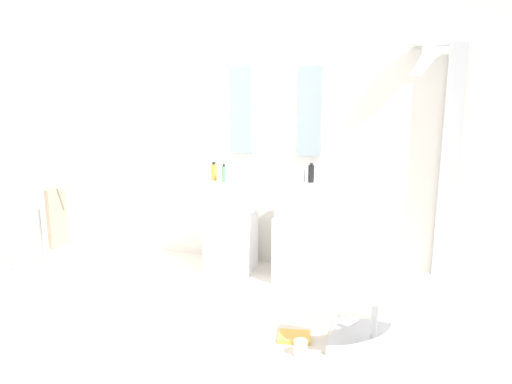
{
  "coord_description": "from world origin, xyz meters",
  "views": [
    {
      "loc": [
        1.28,
        -2.98,
        1.8
      ],
      "look_at": [
        0.15,
        0.55,
        0.95
      ],
      "focal_mm": 36.04,
      "sensor_mm": 36.0,
      "label": 1
    }
  ],
  "objects_px": {
    "lounge_chair": "(375,297)",
    "coffee_mug": "(300,348)",
    "soap_bottle_green": "(224,174)",
    "towel_rack": "(54,219)",
    "shower_column": "(447,163)",
    "soap_bottle_black": "(311,174)",
    "soap_bottle_amber": "(214,172)",
    "pedestal_sink_left": "(231,223)",
    "magazine_ochre": "(294,337)",
    "pedestal_sink_right": "(300,229)"
  },
  "relations": [
    {
      "from": "lounge_chair",
      "to": "soap_bottle_black",
      "type": "relative_size",
      "value": 6.27
    },
    {
      "from": "pedestal_sink_left",
      "to": "coffee_mug",
      "type": "distance_m",
      "value": 1.64
    },
    {
      "from": "towel_rack",
      "to": "coffee_mug",
      "type": "relative_size",
      "value": 9.46
    },
    {
      "from": "shower_column",
      "to": "soap_bottle_black",
      "type": "height_order",
      "value": "shower_column"
    },
    {
      "from": "lounge_chair",
      "to": "soap_bottle_green",
      "type": "bearing_deg",
      "value": 148.62
    },
    {
      "from": "soap_bottle_amber",
      "to": "soap_bottle_green",
      "type": "height_order",
      "value": "soap_bottle_amber"
    },
    {
      "from": "towel_rack",
      "to": "magazine_ochre",
      "type": "distance_m",
      "value": 2.2
    },
    {
      "from": "lounge_chair",
      "to": "soap_bottle_green",
      "type": "xyz_separation_m",
      "value": [
        -1.41,
        0.86,
        0.6
      ]
    },
    {
      "from": "soap_bottle_green",
      "to": "coffee_mug",
      "type": "bearing_deg",
      "value": -49.92
    },
    {
      "from": "soap_bottle_black",
      "to": "soap_bottle_amber",
      "type": "bearing_deg",
      "value": -168.61
    },
    {
      "from": "magazine_ochre",
      "to": "soap_bottle_amber",
      "type": "height_order",
      "value": "soap_bottle_amber"
    },
    {
      "from": "shower_column",
      "to": "magazine_ochre",
      "type": "relative_size",
      "value": 9.2
    },
    {
      "from": "pedestal_sink_left",
      "to": "pedestal_sink_right",
      "type": "distance_m",
      "value": 0.65
    },
    {
      "from": "lounge_chair",
      "to": "magazine_ochre",
      "type": "distance_m",
      "value": 0.63
    },
    {
      "from": "soap_bottle_amber",
      "to": "coffee_mug",
      "type": "bearing_deg",
      "value": -48.0
    },
    {
      "from": "pedestal_sink_left",
      "to": "soap_bottle_amber",
      "type": "xyz_separation_m",
      "value": [
        -0.13,
        -0.07,
        0.48
      ]
    },
    {
      "from": "towel_rack",
      "to": "coffee_mug",
      "type": "height_order",
      "value": "towel_rack"
    },
    {
      "from": "pedestal_sink_left",
      "to": "coffee_mug",
      "type": "bearing_deg",
      "value": -53.2
    },
    {
      "from": "towel_rack",
      "to": "magazine_ochre",
      "type": "height_order",
      "value": "towel_rack"
    },
    {
      "from": "shower_column",
      "to": "towel_rack",
      "type": "relative_size",
      "value": 2.16
    },
    {
      "from": "towel_rack",
      "to": "pedestal_sink_right",
      "type": "bearing_deg",
      "value": 24.54
    },
    {
      "from": "soap_bottle_green",
      "to": "towel_rack",
      "type": "bearing_deg",
      "value": -149.09
    },
    {
      "from": "towel_rack",
      "to": "coffee_mug",
      "type": "bearing_deg",
      "value": -10.7
    },
    {
      "from": "pedestal_sink_left",
      "to": "soap_bottle_black",
      "type": "xyz_separation_m",
      "value": [
        0.72,
        0.1,
        0.49
      ]
    },
    {
      "from": "lounge_chair",
      "to": "magazine_ochre",
      "type": "bearing_deg",
      "value": -169.21
    },
    {
      "from": "soap_bottle_black",
      "to": "soap_bottle_green",
      "type": "relative_size",
      "value": 1.06
    },
    {
      "from": "pedestal_sink_right",
      "to": "towel_rack",
      "type": "relative_size",
      "value": 1.03
    },
    {
      "from": "lounge_chair",
      "to": "soap_bottle_green",
      "type": "distance_m",
      "value": 1.75
    },
    {
      "from": "soap_bottle_black",
      "to": "soap_bottle_green",
      "type": "height_order",
      "value": "soap_bottle_black"
    },
    {
      "from": "pedestal_sink_left",
      "to": "soap_bottle_amber",
      "type": "distance_m",
      "value": 0.51
    },
    {
      "from": "pedestal_sink_left",
      "to": "pedestal_sink_right",
      "type": "height_order",
      "value": "same"
    },
    {
      "from": "shower_column",
      "to": "pedestal_sink_right",
      "type": "bearing_deg",
      "value": -168.0
    },
    {
      "from": "shower_column",
      "to": "soap_bottle_amber",
      "type": "relative_size",
      "value": 12.48
    },
    {
      "from": "soap_bottle_amber",
      "to": "lounge_chair",
      "type": "bearing_deg",
      "value": -30.93
    },
    {
      "from": "soap_bottle_amber",
      "to": "pedestal_sink_left",
      "type": "bearing_deg",
      "value": 28.89
    },
    {
      "from": "soap_bottle_amber",
      "to": "soap_bottle_black",
      "type": "height_order",
      "value": "soap_bottle_black"
    },
    {
      "from": "soap_bottle_green",
      "to": "soap_bottle_amber",
      "type": "bearing_deg",
      "value": 154.78
    },
    {
      "from": "coffee_mug",
      "to": "soap_bottle_amber",
      "type": "height_order",
      "value": "soap_bottle_amber"
    },
    {
      "from": "magazine_ochre",
      "to": "coffee_mug",
      "type": "distance_m",
      "value": 0.21
    },
    {
      "from": "soap_bottle_amber",
      "to": "soap_bottle_green",
      "type": "xyz_separation_m",
      "value": [
        0.12,
        -0.06,
        -0.0
      ]
    },
    {
      "from": "pedestal_sink_left",
      "to": "shower_column",
      "type": "height_order",
      "value": "shower_column"
    },
    {
      "from": "pedestal_sink_left",
      "to": "coffee_mug",
      "type": "relative_size",
      "value": 9.72
    },
    {
      "from": "towel_rack",
      "to": "coffee_mug",
      "type": "xyz_separation_m",
      "value": [
        2.19,
        -0.41,
        -0.57
      ]
    },
    {
      "from": "towel_rack",
      "to": "soap_bottle_green",
      "type": "height_order",
      "value": "soap_bottle_green"
    },
    {
      "from": "soap_bottle_green",
      "to": "pedestal_sink_left",
      "type": "bearing_deg",
      "value": 84.57
    },
    {
      "from": "pedestal_sink_right",
      "to": "lounge_chair",
      "type": "distance_m",
      "value": 1.24
    },
    {
      "from": "coffee_mug",
      "to": "pedestal_sink_left",
      "type": "bearing_deg",
      "value": 126.8
    },
    {
      "from": "soap_bottle_black",
      "to": "soap_bottle_green",
      "type": "xyz_separation_m",
      "value": [
        -0.73,
        -0.23,
        -0.01
      ]
    },
    {
      "from": "lounge_chair",
      "to": "coffee_mug",
      "type": "xyz_separation_m",
      "value": [
        -0.44,
        -0.29,
        -0.29
      ]
    },
    {
      "from": "pedestal_sink_left",
      "to": "coffee_mug",
      "type": "xyz_separation_m",
      "value": [
        0.95,
        -1.28,
        -0.41
      ]
    }
  ]
}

